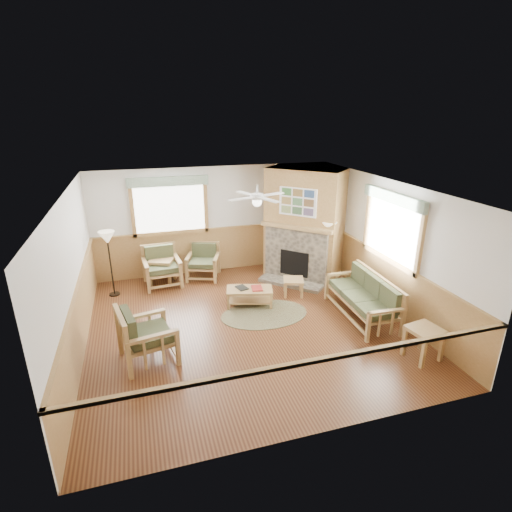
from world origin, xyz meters
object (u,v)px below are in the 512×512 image
object	(u,v)px
armchair_back_right	(203,262)
floor_lamp_right	(327,254)
armchair_left	(147,334)
coffee_table	(250,297)
armchair_back_left	(162,267)
end_table_chairs	(163,271)
footstool	(293,287)
end_table_sofa	(423,343)
floor_lamp_left	(111,264)
sofa	(362,297)

from	to	relation	value
armchair_back_right	floor_lamp_right	distance (m)	3.06
armchair_left	coffee_table	bearing A→B (deg)	-68.50
armchair_back_left	end_table_chairs	size ratio (longest dim) A/B	1.52
armchair_back_right	footstool	xyz separation A→B (m)	(1.80, -1.56, -0.23)
end_table_sofa	floor_lamp_right	bearing A→B (deg)	93.67
armchair_back_right	end_table_sofa	size ratio (longest dim) A/B	1.47
armchair_back_left	floor_lamp_left	bearing A→B (deg)	-172.51
floor_lamp_right	end_table_sofa	bearing A→B (deg)	-86.33
armchair_back_left	coffee_table	bearing A→B (deg)	-48.79
armchair_back_right	armchair_left	size ratio (longest dim) A/B	0.88
floor_lamp_right	armchair_left	bearing A→B (deg)	-155.41
end_table_chairs	end_table_sofa	size ratio (longest dim) A/B	1.06
armchair_back_right	end_table_chairs	world-z (taller)	armchair_back_right
footstool	floor_lamp_right	size ratio (longest dim) A/B	0.28
armchair_back_right	end_table_sofa	distance (m)	5.40
footstool	floor_lamp_left	distance (m)	4.14
end_table_sofa	floor_lamp_right	size ratio (longest dim) A/B	0.36
armchair_back_left	floor_lamp_right	bearing A→B (deg)	-21.48
sofa	end_table_chairs	size ratio (longest dim) A/B	3.08
footstool	floor_lamp_right	bearing A→B (deg)	17.70
end_table_sofa	sofa	bearing A→B (deg)	98.09
armchair_back_left	floor_lamp_left	size ratio (longest dim) A/B	0.61
coffee_table	end_table_sofa	xyz separation A→B (m)	(2.27, -2.73, 0.09)
end_table_sofa	floor_lamp_right	xyz separation A→B (m)	(-0.21, 3.25, 0.50)
sofa	end_table_sofa	distance (m)	1.62
armchair_left	end_table_chairs	world-z (taller)	armchair_left
armchair_back_right	end_table_chairs	distance (m)	1.00
armchair_back_right	footstool	bearing A→B (deg)	-21.12
end_table_chairs	floor_lamp_right	world-z (taller)	floor_lamp_right
armchair_back_left	floor_lamp_left	distance (m)	1.18
armchair_back_left	sofa	bearing A→B (deg)	-41.38
armchair_back_right	floor_lamp_left	bearing A→B (deg)	-149.81
armchair_back_right	footstool	world-z (taller)	armchair_back_right
sofa	end_table_chairs	world-z (taller)	sofa
coffee_table	armchair_left	bearing A→B (deg)	-132.33
coffee_table	footstool	distance (m)	1.12
armchair_left	armchair_back_left	bearing A→B (deg)	-20.30
armchair_back_left	armchair_left	distance (m)	3.09
coffee_table	end_table_sofa	bearing A→B (deg)	-35.60
sofa	floor_lamp_right	size ratio (longest dim) A/B	1.19
end_table_sofa	footstool	bearing A→B (deg)	111.80
end_table_chairs	floor_lamp_right	distance (m)	4.00
armchair_left	end_table_sofa	distance (m)	4.64
armchair_back_left	end_table_sofa	xyz separation A→B (m)	(3.99, -4.36, -0.18)
coffee_table	end_table_sofa	size ratio (longest dim) A/B	1.69
end_table_chairs	footstool	bearing A→B (deg)	-29.22
armchair_back_left	footstool	distance (m)	3.16
armchair_back_left	armchair_left	size ratio (longest dim) A/B	0.97
coffee_table	footstool	world-z (taller)	coffee_table
armchair_back_right	floor_lamp_left	distance (m)	2.19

